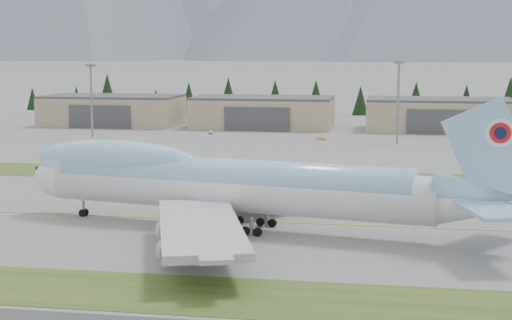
% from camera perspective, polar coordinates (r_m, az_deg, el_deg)
% --- Properties ---
extents(ground, '(7000.00, 7000.00, 0.00)m').
position_cam_1_polar(ground, '(125.68, -3.68, -4.35)').
color(ground, slate).
rests_on(ground, ground).
extents(grass_strip_near, '(400.00, 14.00, 0.08)m').
position_cam_1_polar(grass_strip_near, '(90.36, -9.34, -9.39)').
color(grass_strip_near, '#324F1C').
rests_on(grass_strip_near, ground).
extents(grass_strip_far, '(400.00, 18.00, 0.08)m').
position_cam_1_polar(grass_strip_far, '(169.01, -0.15, -1.14)').
color(grass_strip_far, '#324F1C').
rests_on(grass_strip_far, ground).
extents(taxiway_line_main, '(400.00, 0.40, 0.02)m').
position_cam_1_polar(taxiway_line_main, '(125.68, -3.68, -4.35)').
color(taxiway_line_main, gold).
rests_on(taxiway_line_main, ground).
extents(boeing_747_freighter, '(79.65, 67.27, 20.88)m').
position_cam_1_polar(boeing_747_freighter, '(117.92, -1.84, -1.75)').
color(boeing_747_freighter, silver).
rests_on(boeing_747_freighter, ground).
extents(hangar_left, '(48.00, 26.60, 10.80)m').
position_cam_1_polar(hangar_left, '(287.58, -10.38, 3.59)').
color(hangar_left, tan).
rests_on(hangar_left, ground).
extents(hangar_center, '(48.00, 26.60, 10.80)m').
position_cam_1_polar(hangar_center, '(273.65, 0.52, 3.50)').
color(hangar_center, tan).
rests_on(hangar_center, ground).
extents(hangar_right, '(48.00, 26.60, 10.80)m').
position_cam_1_polar(hangar_right, '(270.64, 13.18, 3.24)').
color(hangar_right, tan).
rests_on(hangar_right, ground).
extents(floodlight_masts, '(184.66, 8.68, 23.82)m').
position_cam_1_polar(floodlight_masts, '(233.16, -0.53, 5.39)').
color(floodlight_masts, gray).
rests_on(floodlight_masts, ground).
extents(service_vehicle_a, '(2.12, 3.66, 1.17)m').
position_cam_1_polar(service_vehicle_a, '(253.92, -3.31, 1.91)').
color(service_vehicle_a, silver).
rests_on(service_vehicle_a, ground).
extents(service_vehicle_b, '(3.16, 1.26, 1.02)m').
position_cam_1_polar(service_vehicle_b, '(236.74, 4.79, 1.46)').
color(service_vehicle_b, gold).
rests_on(service_vehicle_b, ground).
extents(conifer_belt, '(271.41, 16.78, 16.63)m').
position_cam_1_polar(conifer_belt, '(333.05, 4.83, 4.56)').
color(conifer_belt, black).
rests_on(conifer_belt, ground).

